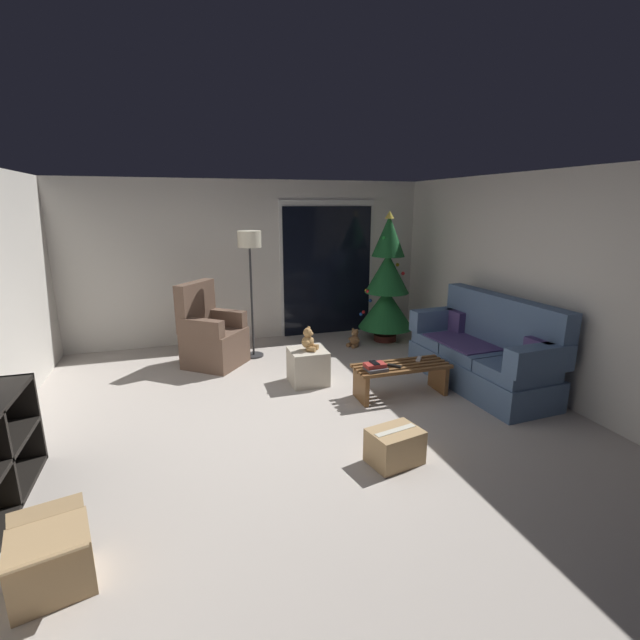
{
  "coord_description": "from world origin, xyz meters",
  "views": [
    {
      "loc": [
        -1.08,
        -4.0,
        2.13
      ],
      "look_at": [
        0.4,
        0.7,
        0.85
      ],
      "focal_mm": 25.04,
      "sensor_mm": 36.0,
      "label": 1
    }
  ],
  "objects_px": {
    "armchair": "(211,336)",
    "ottoman": "(308,366)",
    "teddy_bear_honey": "(309,340)",
    "cardboard_box_taped_mid_floor": "(395,446)",
    "remote_black": "(394,366)",
    "floor_lamp": "(250,252)",
    "teddy_bear_chestnut_by_tree": "(354,339)",
    "remote_silver": "(419,359)",
    "couch": "(484,353)",
    "book_stack": "(375,367)",
    "coffee_table": "(401,375)",
    "christmas_tree": "(387,285)",
    "cardboard_box_open_near_shelf": "(51,562)",
    "cell_phone": "(374,363)"
  },
  "relations": [
    {
      "from": "armchair",
      "to": "ottoman",
      "type": "height_order",
      "value": "armchair"
    },
    {
      "from": "teddy_bear_honey",
      "to": "cardboard_box_taped_mid_floor",
      "type": "xyz_separation_m",
      "value": [
        0.21,
        -1.9,
        -0.4
      ]
    },
    {
      "from": "remote_black",
      "to": "floor_lamp",
      "type": "distance_m",
      "value": 2.56
    },
    {
      "from": "teddy_bear_chestnut_by_tree",
      "to": "remote_silver",
      "type": "bearing_deg",
      "value": -86.93
    },
    {
      "from": "couch",
      "to": "book_stack",
      "type": "bearing_deg",
      "value": -177.39
    },
    {
      "from": "remote_silver",
      "to": "teddy_bear_honey",
      "type": "bearing_deg",
      "value": -167.46
    },
    {
      "from": "couch",
      "to": "armchair",
      "type": "height_order",
      "value": "armchair"
    },
    {
      "from": "coffee_table",
      "to": "book_stack",
      "type": "distance_m",
      "value": 0.4
    },
    {
      "from": "couch",
      "to": "floor_lamp",
      "type": "distance_m",
      "value": 3.3
    },
    {
      "from": "remote_black",
      "to": "teddy_bear_honey",
      "type": "distance_m",
      "value": 1.08
    },
    {
      "from": "coffee_table",
      "to": "teddy_bear_chestnut_by_tree",
      "type": "height_order",
      "value": "coffee_table"
    },
    {
      "from": "christmas_tree",
      "to": "floor_lamp",
      "type": "height_order",
      "value": "christmas_tree"
    },
    {
      "from": "teddy_bear_honey",
      "to": "cardboard_box_open_near_shelf",
      "type": "xyz_separation_m",
      "value": [
        -2.23,
        -2.48,
        -0.37
      ]
    },
    {
      "from": "book_stack",
      "to": "floor_lamp",
      "type": "bearing_deg",
      "value": 117.82
    },
    {
      "from": "couch",
      "to": "cardboard_box_taped_mid_floor",
      "type": "distance_m",
      "value": 2.17
    },
    {
      "from": "cell_phone",
      "to": "cardboard_box_open_near_shelf",
      "type": "bearing_deg",
      "value": -149.94
    },
    {
      "from": "armchair",
      "to": "teddy_bear_chestnut_by_tree",
      "type": "relative_size",
      "value": 3.96
    },
    {
      "from": "book_stack",
      "to": "cell_phone",
      "type": "xyz_separation_m",
      "value": [
        -0.01,
        0.01,
        0.05
      ]
    },
    {
      "from": "remote_black",
      "to": "teddy_bear_chestnut_by_tree",
      "type": "xyz_separation_m",
      "value": [
        0.28,
        1.89,
        -0.27
      ]
    },
    {
      "from": "book_stack",
      "to": "cardboard_box_open_near_shelf",
      "type": "xyz_separation_m",
      "value": [
        -2.77,
        -1.73,
        -0.23
      ]
    },
    {
      "from": "armchair",
      "to": "cardboard_box_taped_mid_floor",
      "type": "bearing_deg",
      "value": -66.22
    },
    {
      "from": "book_stack",
      "to": "remote_black",
      "type": "bearing_deg",
      "value": 7.53
    },
    {
      "from": "remote_silver",
      "to": "teddy_bear_chestnut_by_tree",
      "type": "relative_size",
      "value": 0.55
    },
    {
      "from": "armchair",
      "to": "teddy_bear_chestnut_by_tree",
      "type": "xyz_separation_m",
      "value": [
        2.15,
        0.15,
        -0.28
      ]
    },
    {
      "from": "floor_lamp",
      "to": "teddy_bear_honey",
      "type": "bearing_deg",
      "value": -67.93
    },
    {
      "from": "cell_phone",
      "to": "teddy_bear_honey",
      "type": "xyz_separation_m",
      "value": [
        -0.53,
        0.74,
        0.08
      ]
    },
    {
      "from": "coffee_table",
      "to": "teddy_bear_chestnut_by_tree",
      "type": "xyz_separation_m",
      "value": [
        0.17,
        1.85,
        -0.13
      ]
    },
    {
      "from": "christmas_tree",
      "to": "ottoman",
      "type": "relative_size",
      "value": 4.64
    },
    {
      "from": "armchair",
      "to": "teddy_bear_honey",
      "type": "xyz_separation_m",
      "value": [
        1.08,
        -1.02,
        0.14
      ]
    },
    {
      "from": "armchair",
      "to": "cardboard_box_open_near_shelf",
      "type": "xyz_separation_m",
      "value": [
        -1.15,
        -3.51,
        -0.22
      ]
    },
    {
      "from": "remote_silver",
      "to": "ottoman",
      "type": "xyz_separation_m",
      "value": [
        -1.17,
        0.6,
        -0.17
      ]
    },
    {
      "from": "christmas_tree",
      "to": "floor_lamp",
      "type": "distance_m",
      "value": 2.24
    },
    {
      "from": "teddy_bear_chestnut_by_tree",
      "to": "couch",
      "type": "bearing_deg",
      "value": -63.65
    },
    {
      "from": "couch",
      "to": "remote_black",
      "type": "height_order",
      "value": "couch"
    },
    {
      "from": "coffee_table",
      "to": "ottoman",
      "type": "distance_m",
      "value": 1.14
    },
    {
      "from": "couch",
      "to": "christmas_tree",
      "type": "relative_size",
      "value": 0.97
    },
    {
      "from": "remote_black",
      "to": "cardboard_box_open_near_shelf",
      "type": "relative_size",
      "value": 0.26
    },
    {
      "from": "couch",
      "to": "floor_lamp",
      "type": "bearing_deg",
      "value": 142.78
    },
    {
      "from": "coffee_table",
      "to": "armchair",
      "type": "xyz_separation_m",
      "value": [
        -1.97,
        1.7,
        0.15
      ]
    },
    {
      "from": "christmas_tree",
      "to": "cardboard_box_open_near_shelf",
      "type": "distance_m",
      "value": 5.49
    },
    {
      "from": "remote_black",
      "to": "armchair",
      "type": "relative_size",
      "value": 0.14
    },
    {
      "from": "christmas_tree",
      "to": "ottoman",
      "type": "height_order",
      "value": "christmas_tree"
    },
    {
      "from": "floor_lamp",
      "to": "teddy_bear_honey",
      "type": "distance_m",
      "value": 1.61
    },
    {
      "from": "remote_silver",
      "to": "cardboard_box_taped_mid_floor",
      "type": "distance_m",
      "value": 1.63
    },
    {
      "from": "remote_black",
      "to": "armchair",
      "type": "xyz_separation_m",
      "value": [
        -1.87,
        1.74,
        0.02
      ]
    },
    {
      "from": "remote_black",
      "to": "coffee_table",
      "type": "bearing_deg",
      "value": 155.89
    },
    {
      "from": "christmas_tree",
      "to": "teddy_bear_chestnut_by_tree",
      "type": "distance_m",
      "value": 0.99
    },
    {
      "from": "couch",
      "to": "teddy_bear_chestnut_by_tree",
      "type": "distance_m",
      "value": 2.09
    },
    {
      "from": "ottoman",
      "to": "book_stack",
      "type": "bearing_deg",
      "value": -53.94
    },
    {
      "from": "christmas_tree",
      "to": "armchair",
      "type": "height_order",
      "value": "christmas_tree"
    }
  ]
}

